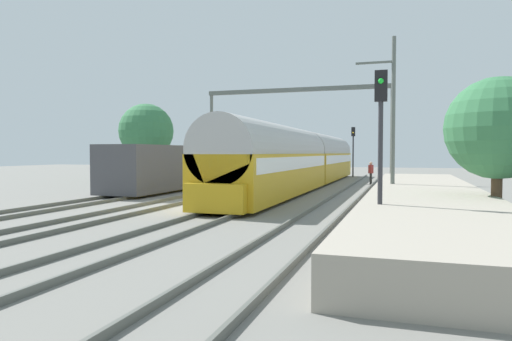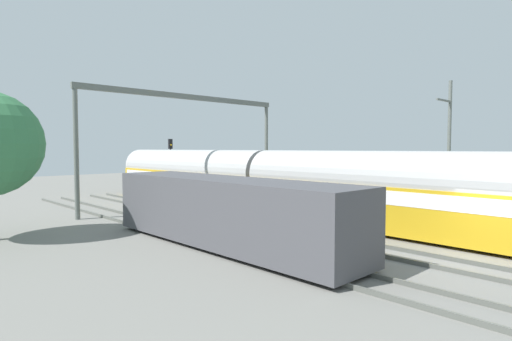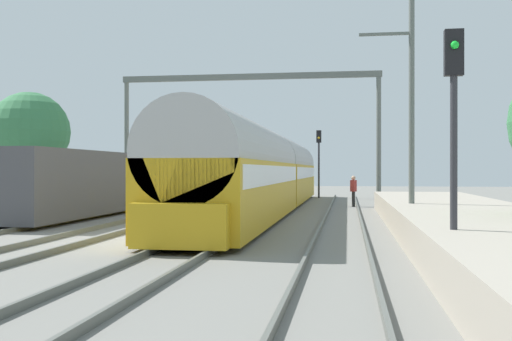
{
  "view_description": "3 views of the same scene",
  "coord_description": "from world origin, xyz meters",
  "px_view_note": "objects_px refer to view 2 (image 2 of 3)",
  "views": [
    {
      "loc": [
        8.63,
        -18.76,
        2.41
      ],
      "look_at": [
        1.9,
        2.14,
        1.57
      ],
      "focal_mm": 32.32,
      "sensor_mm": 36.0,
      "label": 1
    },
    {
      "loc": [
        -16.6,
        -5.17,
        4.11
      ],
      "look_at": [
        0.86,
        13.15,
        2.74
      ],
      "focal_mm": 29.05,
      "sensor_mm": 36.0,
      "label": 2
    },
    {
      "loc": [
        5.93,
        -17.13,
        2.07
      ],
      "look_at": [
        0.95,
        15.76,
        2.02
      ],
      "focal_mm": 42.72,
      "sensor_mm": 36.0,
      "label": 3
    }
  ],
  "objects_px": {
    "person_crossing": "(269,188)",
    "passenger_train": "(264,182)",
    "catenary_gantry": "(188,123)",
    "railway_signal_far": "(171,158)",
    "freight_car": "(226,212)"
  },
  "relations": [
    {
      "from": "person_crossing",
      "to": "passenger_train",
      "type": "bearing_deg",
      "value": -26.47
    },
    {
      "from": "catenary_gantry",
      "to": "railway_signal_far",
      "type": "bearing_deg",
      "value": 65.77
    },
    {
      "from": "freight_car",
      "to": "catenary_gantry",
      "type": "xyz_separation_m",
      "value": [
        5.71,
        11.0,
        4.39
      ]
    },
    {
      "from": "passenger_train",
      "to": "catenary_gantry",
      "type": "relative_size",
      "value": 2.08
    },
    {
      "from": "passenger_train",
      "to": "freight_car",
      "type": "relative_size",
      "value": 2.53
    },
    {
      "from": "person_crossing",
      "to": "catenary_gantry",
      "type": "distance_m",
      "value": 8.09
    },
    {
      "from": "passenger_train",
      "to": "catenary_gantry",
      "type": "height_order",
      "value": "catenary_gantry"
    },
    {
      "from": "person_crossing",
      "to": "railway_signal_far",
      "type": "distance_m",
      "value": 10.8
    },
    {
      "from": "person_crossing",
      "to": "catenary_gantry",
      "type": "xyz_separation_m",
      "value": [
        -6.23,
        1.81,
        4.83
      ]
    },
    {
      "from": "passenger_train",
      "to": "railway_signal_far",
      "type": "height_order",
      "value": "railway_signal_far"
    },
    {
      "from": "freight_car",
      "to": "railway_signal_far",
      "type": "bearing_deg",
      "value": 63.95
    },
    {
      "from": "catenary_gantry",
      "to": "freight_car",
      "type": "bearing_deg",
      "value": -117.42
    },
    {
      "from": "passenger_train",
      "to": "freight_car",
      "type": "height_order",
      "value": "passenger_train"
    },
    {
      "from": "freight_car",
      "to": "person_crossing",
      "type": "bearing_deg",
      "value": 37.58
    },
    {
      "from": "railway_signal_far",
      "to": "passenger_train",
      "type": "bearing_deg",
      "value": -97.74
    }
  ]
}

